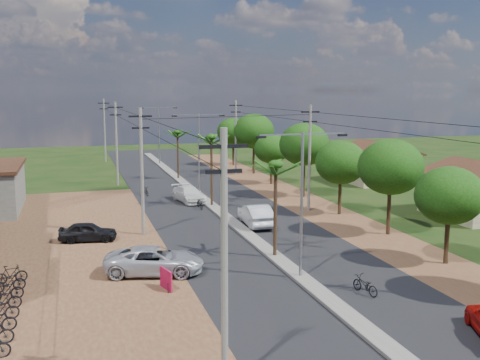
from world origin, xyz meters
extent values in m
plane|color=black|center=(0.00, 0.00, 0.00)|extent=(160.00, 160.00, 0.00)
cube|color=black|center=(0.00, 15.00, 0.02)|extent=(12.00, 110.00, 0.04)
cube|color=#605E56|center=(0.00, 18.00, 0.09)|extent=(1.00, 90.00, 0.18)
cube|color=#512E1C|center=(-15.00, 8.00, 0.02)|extent=(18.00, 46.00, 0.04)
cube|color=#512E1C|center=(8.50, 15.00, 0.01)|extent=(5.00, 90.00, 0.03)
cube|color=gray|center=(21.00, 28.00, 1.65)|extent=(7.00, 7.00, 3.30)
cylinder|color=black|center=(9.30, 0.00, 1.92)|extent=(0.28, 0.28, 3.85)
ellipsoid|color=#103208|center=(9.30, 0.00, 4.12)|extent=(4.00, 4.00, 3.40)
cylinder|color=black|center=(9.70, 7.00, 2.27)|extent=(0.28, 0.28, 4.55)
ellipsoid|color=#103208|center=(9.70, 7.00, 4.88)|extent=(4.60, 4.60, 3.91)
cylinder|color=black|center=(9.40, 14.00, 2.03)|extent=(0.28, 0.28, 4.06)
ellipsoid|color=#103208|center=(9.40, 14.00, 4.35)|extent=(4.20, 4.20, 3.57)
cylinder|color=black|center=(9.60, 22.00, 2.38)|extent=(0.28, 0.28, 4.76)
ellipsoid|color=#103208|center=(9.60, 22.00, 5.10)|extent=(4.80, 4.80, 4.08)
cylinder|color=black|center=(9.20, 30.00, 1.82)|extent=(0.28, 0.28, 3.64)
ellipsoid|color=#103208|center=(9.20, 30.00, 3.90)|extent=(3.80, 3.80, 3.23)
cylinder|color=black|center=(9.80, 38.00, 2.45)|extent=(0.28, 0.28, 4.90)
ellipsoid|color=#103208|center=(9.80, 38.00, 5.25)|extent=(5.00, 5.00, 4.25)
cylinder|color=black|center=(9.50, 46.00, 2.17)|extent=(0.28, 0.28, 4.34)
ellipsoid|color=#103208|center=(9.50, 46.00, 4.65)|extent=(4.40, 4.40, 3.74)
cylinder|color=black|center=(0.00, 4.00, 2.90)|extent=(0.22, 0.22, 5.80)
cylinder|color=black|center=(0.00, 20.00, 3.10)|extent=(0.22, 0.22, 6.20)
cylinder|color=black|center=(0.00, 36.00, 2.75)|extent=(0.22, 0.22, 5.50)
cylinder|color=gray|center=(0.00, 0.00, 4.00)|extent=(0.16, 0.16, 8.00)
cube|color=gray|center=(1.20, 0.00, 7.90)|extent=(2.40, 0.08, 0.08)
cube|color=gray|center=(-1.20, 0.00, 7.90)|extent=(2.40, 0.08, 0.08)
cube|color=black|center=(2.30, 0.00, 7.80)|extent=(0.50, 0.18, 0.12)
cube|color=black|center=(-2.30, 0.00, 7.80)|extent=(0.50, 0.18, 0.12)
cylinder|color=gray|center=(0.00, 25.00, 4.00)|extent=(0.16, 0.16, 8.00)
cube|color=gray|center=(1.20, 25.00, 7.90)|extent=(2.40, 0.08, 0.08)
cube|color=gray|center=(-1.20, 25.00, 7.90)|extent=(2.40, 0.08, 0.08)
cube|color=black|center=(2.30, 25.00, 7.80)|extent=(0.50, 0.18, 0.12)
cube|color=black|center=(-2.30, 25.00, 7.80)|extent=(0.50, 0.18, 0.12)
cylinder|color=gray|center=(0.00, 50.00, 4.00)|extent=(0.16, 0.16, 8.00)
cube|color=gray|center=(1.20, 50.00, 7.90)|extent=(2.40, 0.08, 0.08)
cube|color=gray|center=(-1.20, 50.00, 7.90)|extent=(2.40, 0.08, 0.08)
cube|color=black|center=(2.30, 50.00, 7.80)|extent=(0.50, 0.18, 0.12)
cube|color=black|center=(-2.30, 50.00, 7.80)|extent=(0.50, 0.18, 0.12)
cylinder|color=#605E56|center=(-7.00, -10.00, 4.50)|extent=(0.24, 0.24, 9.00)
cube|color=black|center=(-7.00, -10.00, 8.40)|extent=(1.60, 0.12, 0.12)
cube|color=black|center=(-7.00, -10.00, 7.60)|extent=(1.20, 0.12, 0.12)
cylinder|color=#605E56|center=(-7.00, 12.00, 4.50)|extent=(0.24, 0.24, 9.00)
cube|color=black|center=(-7.00, 12.00, 8.40)|extent=(1.60, 0.12, 0.12)
cube|color=black|center=(-7.00, 12.00, 7.60)|extent=(1.20, 0.12, 0.12)
cylinder|color=#605E56|center=(-7.00, 34.00, 4.50)|extent=(0.24, 0.24, 9.00)
cube|color=black|center=(-7.00, 34.00, 8.40)|extent=(1.60, 0.12, 0.12)
cube|color=black|center=(-7.00, 34.00, 7.60)|extent=(1.20, 0.12, 0.12)
cylinder|color=#605E56|center=(-7.00, 55.00, 4.50)|extent=(0.24, 0.24, 9.00)
cube|color=black|center=(-7.00, 55.00, 8.40)|extent=(1.60, 0.12, 0.12)
cube|color=black|center=(-7.00, 55.00, 7.60)|extent=(1.20, 0.12, 0.12)
cylinder|color=#605E56|center=(7.50, 16.00, 4.50)|extent=(0.24, 0.24, 9.00)
cube|color=black|center=(7.50, 16.00, 8.40)|extent=(1.60, 0.12, 0.12)
cube|color=black|center=(7.50, 16.00, 7.60)|extent=(1.20, 0.12, 0.12)
cylinder|color=#605E56|center=(7.50, 38.00, 4.50)|extent=(0.24, 0.24, 9.00)
cube|color=black|center=(7.50, 38.00, 8.40)|extent=(1.60, 0.12, 0.12)
cube|color=black|center=(7.50, 38.00, 7.60)|extent=(1.20, 0.12, 0.12)
imported|color=#ACAFB5|center=(1.50, 12.24, 0.83)|extent=(2.06, 5.12, 1.65)
imported|color=silver|center=(-1.50, 22.69, 0.70)|extent=(2.77, 5.08, 1.40)
imported|color=#ACAFB5|center=(-7.50, 3.05, 0.76)|extent=(5.95, 3.85, 1.52)
imported|color=black|center=(-10.84, 11.24, 0.65)|extent=(4.03, 2.10, 1.31)
imported|color=black|center=(2.18, -3.16, 0.46)|extent=(1.00, 1.84, 0.92)
imported|color=black|center=(-1.20, 19.41, 0.47)|extent=(0.65, 1.79, 0.94)
imported|color=black|center=(-5.00, 26.90, 0.47)|extent=(0.88, 1.61, 0.93)
cube|color=maroon|center=(-7.30, 0.40, 0.55)|extent=(0.44, 1.30, 1.11)
cylinder|color=black|center=(-7.30, -0.20, 0.28)|extent=(0.04, 0.04, 0.55)
cylinder|color=black|center=(-7.30, 1.01, 0.28)|extent=(0.04, 0.04, 0.55)
imported|color=black|center=(-15.03, -1.45, 0.50)|extent=(1.73, 0.81, 1.00)
imported|color=black|center=(-15.03, -0.15, 0.50)|extent=(1.73, 0.81, 1.00)
imported|color=black|center=(-15.03, 1.15, 0.50)|extent=(1.73, 0.81, 1.00)
imported|color=black|center=(-15.03, 2.45, 0.50)|extent=(1.73, 0.81, 1.00)
imported|color=black|center=(-15.03, 3.75, 0.50)|extent=(1.73, 0.81, 1.00)
camera|label=1|loc=(-11.64, -27.17, 10.16)|focal=42.00mm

